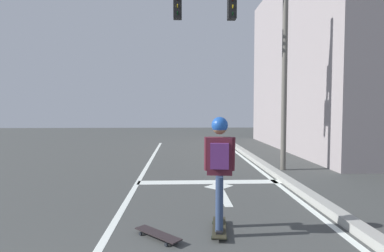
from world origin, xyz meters
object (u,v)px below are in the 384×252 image
at_px(traffic_signal_mast, 243,39).
at_px(spare_skateboard, 158,234).
at_px(skater, 220,158).
at_px(skateboard, 219,227).

bearing_deg(traffic_signal_mast, spare_skateboard, -113.89).
relative_size(skater, traffic_signal_mast, 0.30).
height_order(skateboard, spare_skateboard, same).
bearing_deg(traffic_signal_mast, skateboard, -105.16).
distance_m(skateboard, skater, 1.04).
height_order(spare_skateboard, traffic_signal_mast, traffic_signal_mast).
bearing_deg(skateboard, traffic_signal_mast, 74.84).
xyz_separation_m(skateboard, skater, (-0.00, -0.02, 1.04)).
bearing_deg(skater, traffic_signal_mast, 74.87).
distance_m(spare_skateboard, traffic_signal_mast, 6.52).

